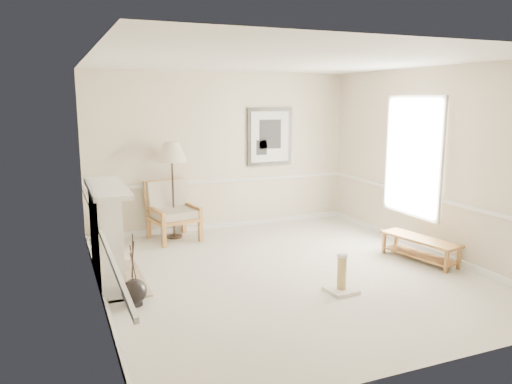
% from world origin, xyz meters
% --- Properties ---
extents(ground, '(5.50, 5.50, 0.00)m').
position_xyz_m(ground, '(0.00, 0.00, 0.00)').
color(ground, silver).
rests_on(ground, ground).
extents(room, '(5.04, 5.54, 2.92)m').
position_xyz_m(room, '(0.14, 0.08, 1.87)').
color(room, beige).
rests_on(room, ground).
extents(fireplace, '(0.64, 1.64, 1.31)m').
position_xyz_m(fireplace, '(-2.34, 0.60, 0.64)').
color(fireplace, white).
rests_on(fireplace, ground).
extents(floor_vase, '(0.30, 0.30, 0.89)m').
position_xyz_m(floor_vase, '(-2.15, -0.31, 0.16)').
color(floor_vase, black).
rests_on(floor_vase, ground).
extents(armchair, '(0.90, 0.94, 1.01)m').
position_xyz_m(armchair, '(-1.08, 2.37, 0.55)').
color(armchair, '#9E6A33').
rests_on(armchair, ground).
extents(floor_lamp, '(0.70, 0.70, 1.69)m').
position_xyz_m(floor_lamp, '(-1.03, 2.40, 1.47)').
color(floor_lamp, black).
rests_on(floor_lamp, ground).
extents(bench, '(0.62, 1.30, 0.36)m').
position_xyz_m(bench, '(2.10, -0.28, 0.24)').
color(bench, '#9E6A33').
rests_on(bench, ground).
extents(scratching_post, '(0.37, 0.37, 0.50)m').
position_xyz_m(scratching_post, '(0.34, -0.90, 0.16)').
color(scratching_post, white).
rests_on(scratching_post, ground).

